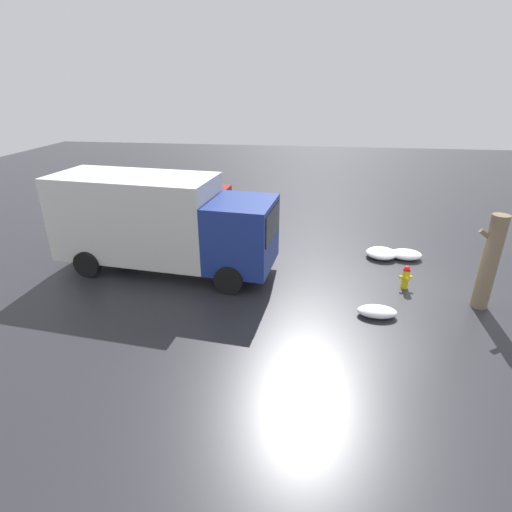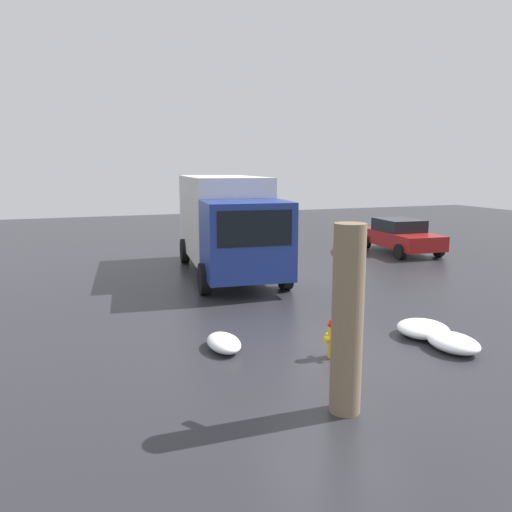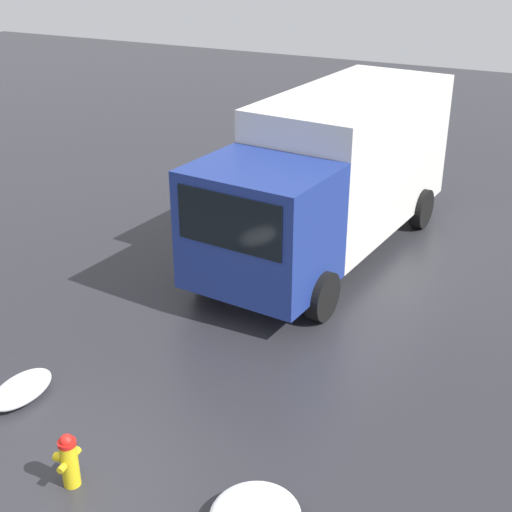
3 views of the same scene
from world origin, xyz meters
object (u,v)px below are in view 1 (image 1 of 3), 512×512
Objects in this scene: tree_trunk at (489,262)px; parked_car at (190,190)px; fire_hydrant at (406,277)px; delivery_truck at (160,221)px.

tree_trunk is 0.68× the size of parked_car.
fire_hydrant is 12.71m from parked_car.
tree_trunk reaches higher than fire_hydrant.
fire_hydrant is 0.19× the size of parked_car.
delivery_truck is at bearing -7.25° from tree_trunk.
parked_car is at bearing -164.31° from delivery_truck.
tree_trunk is 14.75m from parked_car.
tree_trunk is (-1.93, 0.88, 1.02)m from fire_hydrant.
fire_hydrant is at bearing -24.41° from tree_trunk.
delivery_truck is at bearing -99.23° from fire_hydrant.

